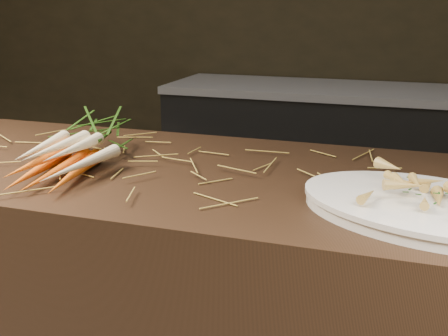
% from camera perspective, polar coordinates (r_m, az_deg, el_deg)
% --- Properties ---
extents(main_counter, '(2.40, 0.70, 0.90)m').
position_cam_1_polar(main_counter, '(1.60, -10.42, -15.01)').
color(main_counter, black).
rests_on(main_counter, ground).
extents(back_counter, '(1.82, 0.62, 0.84)m').
position_cam_1_polar(back_counter, '(3.21, 10.83, 0.69)').
color(back_counter, black).
rests_on(back_counter, ground).
extents(straw_bedding, '(1.40, 0.60, 0.02)m').
position_cam_1_polar(straw_bedding, '(1.42, -11.37, 0.98)').
color(straw_bedding, olive).
rests_on(straw_bedding, main_counter).
extents(root_veg_bunch, '(0.22, 0.53, 0.10)m').
position_cam_1_polar(root_veg_bunch, '(1.42, -13.85, 2.45)').
color(root_veg_bunch, orange).
rests_on(root_veg_bunch, main_counter).
extents(serving_platter, '(0.54, 0.44, 0.03)m').
position_cam_1_polar(serving_platter, '(1.11, 19.91, -4.02)').
color(serving_platter, white).
rests_on(serving_platter, main_counter).
extents(roasted_veg_heap, '(0.27, 0.23, 0.05)m').
position_cam_1_polar(roasted_veg_heap, '(1.09, 20.11, -2.12)').
color(roasted_veg_heap, '#AF8A45').
rests_on(roasted_veg_heap, serving_platter).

